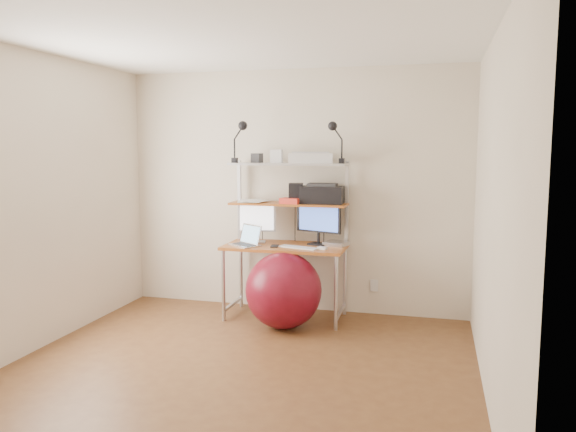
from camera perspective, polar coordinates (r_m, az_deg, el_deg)
name	(u,v)px	position (r m, az deg, el deg)	size (l,w,h in m)	color
room	(234,210)	(4.14, -5.46, 0.65)	(3.60, 3.60, 3.60)	brown
computer_desk	(287,223)	(5.60, -0.11, -0.70)	(1.20, 0.60, 1.57)	#AF5822
wall_outlet	(374,286)	(5.85, 8.74, -6.99)	(0.08, 0.01, 0.12)	silver
monitor_silver	(257,220)	(5.73, -3.14, -0.45)	(0.38, 0.17, 0.42)	#B8B9BD
monitor_black	(319,220)	(5.59, 3.12, -0.43)	(0.47, 0.20, 0.49)	black
laptop	(247,241)	(5.57, -4.14, -2.56)	(0.37, 0.36, 0.26)	#BCBCC0
keyboard	(299,247)	(5.42, 1.09, -3.21)	(0.39, 0.11, 0.01)	silver
mouse	(322,248)	(5.35, 3.50, -3.28)	(0.09, 0.05, 0.02)	silver
mac_mini	(336,243)	(5.58, 4.95, -2.80)	(0.21, 0.21, 0.04)	#BCBCC0
phone	(275,246)	(5.50, -1.36, -3.07)	(0.07, 0.13, 0.01)	black
printer	(322,194)	(5.59, 3.50, 2.24)	(0.43, 0.30, 0.20)	black
nas_cube	(296,193)	(5.62, 0.82, 2.34)	(0.14, 0.14, 0.20)	black
red_box	(291,201)	(5.55, 0.29, 1.55)	(0.20, 0.13, 0.06)	red
scanner	(311,158)	(5.57, 2.33, 5.95)	(0.47, 0.35, 0.11)	silver
box_white	(276,156)	(5.64, -1.18, 6.09)	(0.11, 0.09, 0.13)	silver
box_grey	(257,158)	(5.76, -3.17, 5.91)	(0.09, 0.09, 0.09)	#2E2E30
clip_lamp_left	(241,132)	(5.67, -4.79, 8.46)	(0.17, 0.09, 0.41)	black
clip_lamp_right	(334,133)	(5.48, 4.74, 8.42)	(0.16, 0.09, 0.40)	black
exercise_ball	(283,290)	(5.35, -0.46, -7.56)	(0.72, 0.72, 0.72)	maroon
paper_stack	(252,201)	(5.77, -3.72, 1.55)	(0.38, 0.37, 0.02)	white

